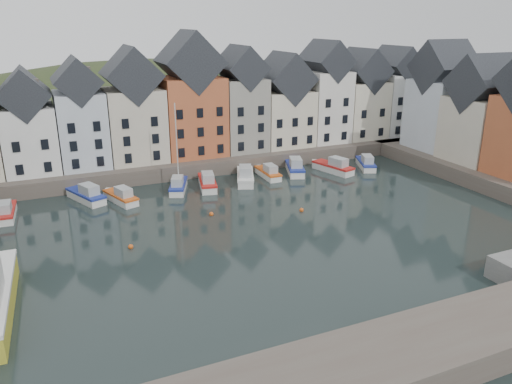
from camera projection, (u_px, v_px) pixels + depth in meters
ground at (274, 236)px, 51.28m from camera, size 260.00×260.00×0.00m
far_quay at (189, 157)px, 76.88m from camera, size 90.00×16.00×2.00m
right_quay at (510, 176)px, 67.63m from camera, size 14.00×54.00×2.00m
hillside at (158, 214)px, 105.58m from camera, size 153.60×70.40×64.00m
far_terrace at (212, 106)px, 73.79m from camera, size 72.37×8.16×17.78m
right_terrace at (483, 112)px, 69.04m from camera, size 8.30×24.25×16.36m
mooring_buoys at (219, 222)px, 54.31m from camera, size 20.50×5.50×0.50m
boat_a at (6, 212)px, 55.69m from camera, size 2.13×5.98×2.27m
boat_b at (87, 195)px, 60.84m from camera, size 4.35×6.80×2.50m
boat_c at (121, 197)px, 60.50m from camera, size 3.59×6.14×2.25m
boat_d at (178, 185)px, 64.52m from camera, size 3.90×6.27×11.48m
boat_e at (207, 182)px, 65.67m from camera, size 3.40×6.73×2.47m
boat_f at (245, 176)px, 67.99m from camera, size 4.61×7.34×2.70m
boat_g at (268, 173)px, 70.01m from camera, size 1.90×5.80×2.22m
boat_h at (295, 168)px, 72.10m from camera, size 4.42×7.21×2.65m
boat_i at (334, 167)px, 72.38m from camera, size 3.76×6.97×2.56m
boat_j at (366, 164)px, 74.44m from camera, size 4.10×6.33×2.33m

